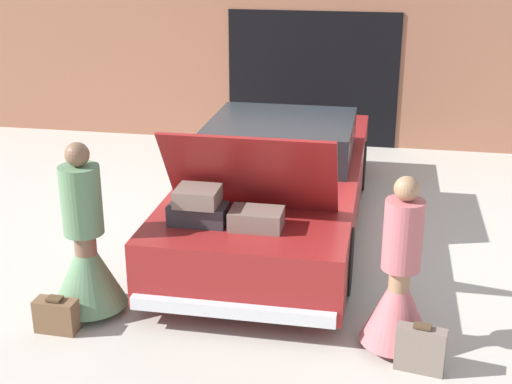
% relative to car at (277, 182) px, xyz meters
% --- Properties ---
extents(ground_plane, '(40.00, 40.00, 0.00)m').
position_rel_car_xyz_m(ground_plane, '(0.00, -0.01, -0.59)').
color(ground_plane, '#ADA89E').
extents(garage_wall_back, '(12.00, 0.14, 2.80)m').
position_rel_car_xyz_m(garage_wall_back, '(0.00, 3.70, 0.80)').
color(garage_wall_back, '#9E664C').
rests_on(garage_wall_back, ground_plane).
extents(car, '(1.99, 5.14, 1.71)m').
position_rel_car_xyz_m(car, '(0.00, 0.00, 0.00)').
color(car, maroon).
rests_on(car, ground_plane).
extents(person_left, '(0.71, 0.71, 1.68)m').
position_rel_car_xyz_m(person_left, '(-1.43, -2.35, 0.01)').
color(person_left, brown).
rests_on(person_left, ground_plane).
extents(person_right, '(0.62, 0.62, 1.59)m').
position_rel_car_xyz_m(person_right, '(1.44, -2.45, -0.03)').
color(person_right, '#997051').
rests_on(person_right, ground_plane).
extents(suitcase_beside_left_person, '(0.39, 0.19, 0.34)m').
position_rel_car_xyz_m(suitcase_beside_left_person, '(-1.58, -2.75, -0.43)').
color(suitcase_beside_left_person, brown).
rests_on(suitcase_beside_left_person, ground_plane).
extents(suitcase_beside_right_person, '(0.42, 0.20, 0.43)m').
position_rel_car_xyz_m(suitcase_beside_right_person, '(1.64, -2.77, -0.39)').
color(suitcase_beside_right_person, '#75665B').
rests_on(suitcase_beside_right_person, ground_plane).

